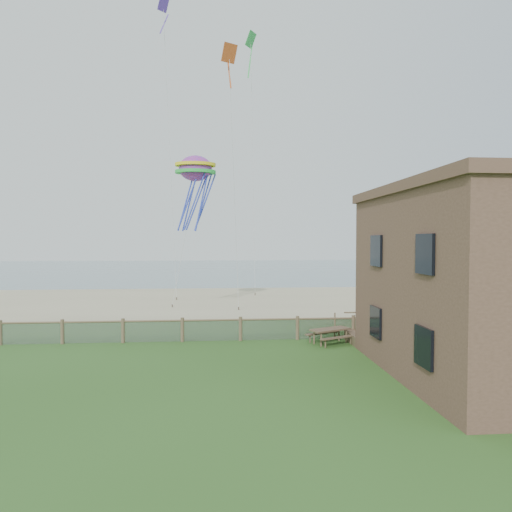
% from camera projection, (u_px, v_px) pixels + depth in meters
% --- Properties ---
extents(ground, '(160.00, 160.00, 0.00)m').
position_uv_depth(ground, '(248.00, 375.00, 17.77)').
color(ground, '#2A4F1B').
rests_on(ground, ground).
extents(sand_beach, '(72.00, 20.00, 0.02)m').
position_uv_depth(sand_beach, '(232.00, 300.00, 39.68)').
color(sand_beach, tan).
rests_on(sand_beach, ground).
extents(ocean, '(160.00, 68.00, 0.02)m').
position_uv_depth(ocean, '(225.00, 269.00, 83.50)').
color(ocean, slate).
rests_on(ocean, ground).
extents(chainlink_fence, '(36.20, 0.20, 1.25)m').
position_uv_depth(chainlink_fence, '(241.00, 330.00, 23.72)').
color(chainlink_fence, brown).
rests_on(chainlink_fence, ground).
extents(motel_deck, '(15.00, 2.00, 0.50)m').
position_uv_depth(motel_deck, '(490.00, 336.00, 23.81)').
color(motel_deck, brown).
rests_on(motel_deck, ground).
extents(picnic_table, '(2.53, 2.28, 0.87)m').
position_uv_depth(picnic_table, '(330.00, 335.00, 23.10)').
color(picnic_table, brown).
rests_on(picnic_table, ground).
extents(octopus_kite, '(3.04, 2.26, 5.97)m').
position_uv_depth(octopus_kite, '(196.00, 190.00, 32.44)').
color(octopus_kite, '#FA2747').
extents(kite_purple, '(1.88, 1.92, 2.57)m').
position_uv_depth(kite_purple, '(163.00, 14.00, 35.08)').
color(kite_purple, '#5733A8').
extents(kite_red, '(1.79, 1.97, 2.38)m').
position_uv_depth(kite_red, '(229.00, 62.00, 29.50)').
color(kite_red, '#C35222').
extents(kite_green, '(2.34, 2.15, 3.16)m').
position_uv_depth(kite_green, '(251.00, 51.00, 38.51)').
color(kite_green, green).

